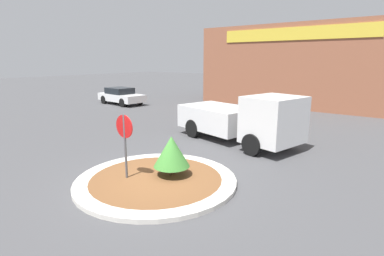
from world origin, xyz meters
name	(u,v)px	position (x,y,z in m)	size (l,w,h in m)	color
ground_plane	(156,182)	(0.00, 0.00, 0.00)	(120.00, 120.00, 0.00)	#474749
traffic_island	(156,180)	(0.00, 0.00, 0.06)	(4.87, 4.87, 0.13)	beige
stop_sign	(125,136)	(-0.75, -0.51, 1.45)	(0.70, 0.07, 2.10)	#4C4C51
island_shrub	(172,151)	(0.22, 0.47, 0.90)	(1.12, 1.12, 1.25)	brown
utility_truck	(241,119)	(-0.07, 5.51, 1.08)	(6.19, 3.54, 2.24)	silver
storefront_building	(304,66)	(-1.61, 18.95, 3.13)	(15.69, 6.07, 6.26)	#93563D
parked_sedan_white	(121,96)	(-13.69, 10.08, 0.70)	(4.54, 2.24, 1.37)	silver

